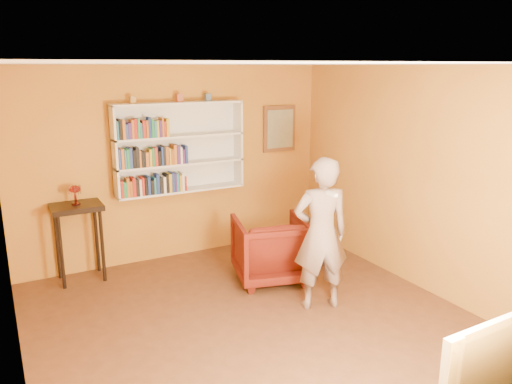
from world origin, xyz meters
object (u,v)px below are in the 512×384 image
armchair (270,249)px  person (321,234)px  console_table (77,218)px  ruby_lustre (75,191)px  television (486,354)px  bookshelf (178,147)px

armchair → person: (0.12, -0.91, 0.46)m
console_table → person: size_ratio=0.58×
armchair → person: person is taller
ruby_lustre → person: person is taller
console_table → person: bearing=-42.2°
console_table → person: (2.27, -2.06, 0.04)m
console_table → television: bearing=-67.8°
television → person: bearing=78.2°
ruby_lustre → person: 3.08m
console_table → television: (1.84, -4.50, 0.03)m
armchair → bookshelf: bearing=-45.8°
console_table → ruby_lustre: bearing=-63.4°
armchair → television: bearing=99.9°
console_table → ruby_lustre: ruby_lustre is taller
console_table → television: television is taller
bookshelf → ruby_lustre: 1.49m
console_table → armchair: (2.15, -1.14, -0.42)m
ruby_lustre → television: size_ratio=0.22×
television → armchair: bearing=82.9°
ruby_lustre → television: 4.87m
console_table → armchair: console_table is taller
ruby_lustre → armchair: (2.15, -1.14, -0.77)m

